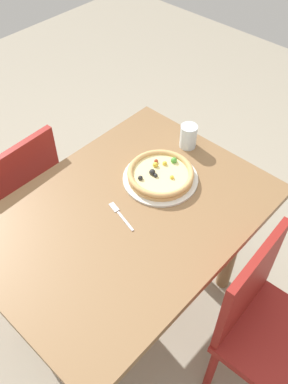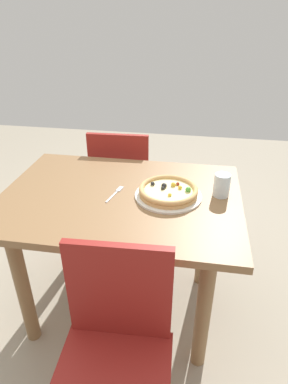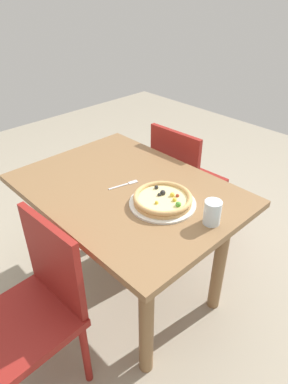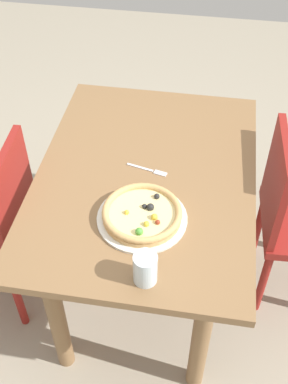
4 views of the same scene
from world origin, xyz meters
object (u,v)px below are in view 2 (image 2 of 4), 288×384
object	(u,v)px
plate	(168,195)
drinking_glass	(222,185)
chair_far	(123,183)
dining_table	(121,217)
pizza	(168,191)
fork	(116,193)
chair_near	(115,354)

from	to	relation	value
plate	drinking_glass	size ratio (longest dim) A/B	2.86
chair_far	drinking_glass	world-z (taller)	chair_far
plate	chair_far	bearing A→B (deg)	121.17
dining_table	pizza	distance (m)	0.28
chair_far	dining_table	bearing A→B (deg)	-80.42
chair_far	pizza	xyz separation A→B (m)	(0.37, -0.61, 0.31)
pizza	fork	bearing A→B (deg)	-177.59
chair_near	dining_table	bearing A→B (deg)	-82.05
plate	pizza	world-z (taller)	pizza
chair_far	plate	distance (m)	0.77
dining_table	chair_near	size ratio (longest dim) A/B	1.32
chair_near	pizza	bearing A→B (deg)	-102.29
drinking_glass	chair_far	bearing A→B (deg)	137.75
chair_near	plate	xyz separation A→B (m)	(0.11, 0.66, 0.28)
chair_near	chair_far	world-z (taller)	same
chair_near	drinking_glass	size ratio (longest dim) A/B	7.82
chair_far	fork	world-z (taller)	chair_far
chair_near	pizza	xyz separation A→B (m)	(0.11, 0.66, 0.31)
plate	drinking_glass	world-z (taller)	drinking_glass
plate	dining_table	bearing A→B (deg)	-174.10
dining_table	plate	size ratio (longest dim) A/B	3.60
chair_near	chair_far	distance (m)	1.29
fork	drinking_glass	world-z (taller)	drinking_glass
dining_table	drinking_glass	xyz separation A→B (m)	(0.48, 0.07, 0.19)
plate	fork	bearing A→B (deg)	-177.70
dining_table	chair_far	distance (m)	0.66
chair_near	fork	bearing A→B (deg)	-80.24
chair_far	drinking_glass	size ratio (longest dim) A/B	7.82
drinking_glass	plate	bearing A→B (deg)	-168.32
chair_near	drinking_glass	distance (m)	0.86
pizza	dining_table	bearing A→B (deg)	-173.99
dining_table	fork	world-z (taller)	fork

